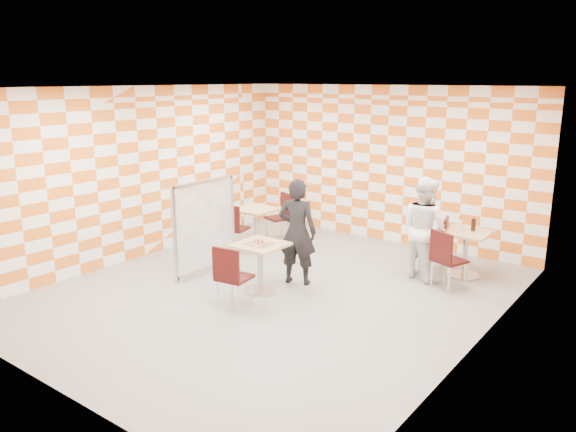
% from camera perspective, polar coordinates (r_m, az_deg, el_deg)
% --- Properties ---
extents(room_shell, '(7.00, 7.00, 7.00)m').
position_cam_1_polar(room_shell, '(8.51, 0.85, 2.83)').
color(room_shell, gray).
rests_on(room_shell, ground).
extents(main_table, '(0.70, 0.70, 0.75)m').
position_cam_1_polar(main_table, '(8.37, -2.84, -4.40)').
color(main_table, tan).
rests_on(main_table, ground).
extents(second_table, '(0.70, 0.70, 0.75)m').
position_cam_1_polar(second_table, '(9.44, 17.60, -2.92)').
color(second_table, tan).
rests_on(second_table, ground).
extents(empty_table, '(0.70, 0.70, 0.75)m').
position_cam_1_polar(empty_table, '(10.58, -3.30, -0.49)').
color(empty_table, tan).
rests_on(empty_table, ground).
extents(chair_main_front, '(0.48, 0.48, 0.92)m').
position_cam_1_polar(chair_main_front, '(7.71, -5.85, -5.79)').
color(chair_main_front, black).
rests_on(chair_main_front, ground).
extents(chair_second_front, '(0.55, 0.55, 0.92)m').
position_cam_1_polar(chair_second_front, '(8.73, 15.70, -3.89)').
color(chair_second_front, black).
rests_on(chair_second_front, ground).
extents(chair_second_side, '(0.53, 0.52, 0.92)m').
position_cam_1_polar(chair_second_side, '(9.51, 15.01, -2.39)').
color(chair_second_side, black).
rests_on(chair_second_side, ground).
extents(chair_empty_near, '(0.50, 0.50, 0.92)m').
position_cam_1_polar(chair_empty_near, '(10.18, -5.65, -0.91)').
color(chair_empty_near, black).
rests_on(chair_empty_near, ground).
extents(chair_empty_far, '(0.54, 0.55, 0.92)m').
position_cam_1_polar(chair_empty_far, '(11.04, -0.58, 0.33)').
color(chair_empty_far, black).
rests_on(chair_empty_far, ground).
extents(partition, '(0.08, 1.38, 1.55)m').
position_cam_1_polar(partition, '(9.19, -8.44, -1.02)').
color(partition, white).
rests_on(partition, ground).
extents(man_dark, '(0.70, 0.57, 1.65)m').
position_cam_1_polar(man_dark, '(8.62, 0.94, -1.62)').
color(man_dark, black).
rests_on(man_dark, ground).
extents(man_white, '(0.98, 0.88, 1.64)m').
position_cam_1_polar(man_white, '(9.12, 13.69, -1.18)').
color(man_white, white).
rests_on(man_white, ground).
extents(pizza_on_foil, '(0.40, 0.40, 0.04)m').
position_cam_1_polar(pizza_on_foil, '(8.28, -2.93, -2.73)').
color(pizza_on_foil, silver).
rests_on(pizza_on_foil, main_table).
extents(sport_bottle, '(0.06, 0.06, 0.20)m').
position_cam_1_polar(sport_bottle, '(9.48, 17.07, -0.75)').
color(sport_bottle, white).
rests_on(sport_bottle, second_table).
extents(soda_bottle, '(0.07, 0.07, 0.23)m').
position_cam_1_polar(soda_bottle, '(9.42, 18.31, -0.83)').
color(soda_bottle, black).
rests_on(soda_bottle, second_table).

